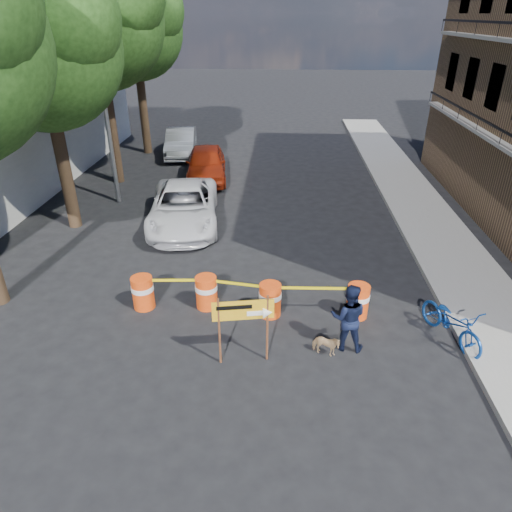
# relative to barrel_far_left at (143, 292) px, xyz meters

# --- Properties ---
(ground) EXTENTS (120.00, 120.00, 0.00)m
(ground) POSITION_rel_barrel_far_left_xyz_m (2.83, -1.97, -0.47)
(ground) COLOR black
(ground) RESTS_ON ground
(sidewalk_east) EXTENTS (2.40, 40.00, 0.15)m
(sidewalk_east) POSITION_rel_barrel_far_left_xyz_m (9.03, 4.03, -0.40)
(sidewalk_east) COLOR gray
(sidewalk_east) RESTS_ON ground
(tree_mid_a) EXTENTS (5.25, 5.00, 8.68)m
(tree_mid_a) POSITION_rel_barrel_far_left_xyz_m (-3.91, 5.03, 5.53)
(tree_mid_a) COLOR #332316
(tree_mid_a) RESTS_ON ground
(tree_mid_b) EXTENTS (5.67, 5.40, 9.62)m
(tree_mid_b) POSITION_rel_barrel_far_left_xyz_m (-3.90, 10.03, 6.24)
(tree_mid_b) COLOR #332316
(tree_mid_b) RESTS_ON ground
(tree_far) EXTENTS (5.04, 4.80, 8.84)m
(tree_far) POSITION_rel_barrel_far_left_xyz_m (-3.91, 15.03, 5.74)
(tree_far) COLOR #332316
(tree_far) RESTS_ON ground
(streetlamp) EXTENTS (1.25, 0.18, 8.00)m
(streetlamp) POSITION_rel_barrel_far_left_xyz_m (-3.10, 7.53, 3.90)
(streetlamp) COLOR gray
(streetlamp) RESTS_ON ground
(barrel_far_left) EXTENTS (0.58, 0.58, 0.90)m
(barrel_far_left) POSITION_rel_barrel_far_left_xyz_m (0.00, 0.00, 0.00)
(barrel_far_left) COLOR #EA410D
(barrel_far_left) RESTS_ON ground
(barrel_mid_left) EXTENTS (0.58, 0.58, 0.90)m
(barrel_mid_left) POSITION_rel_barrel_far_left_xyz_m (1.66, 0.11, 0.00)
(barrel_mid_left) COLOR #EA410D
(barrel_mid_left) RESTS_ON ground
(barrel_mid_right) EXTENTS (0.58, 0.58, 0.90)m
(barrel_mid_right) POSITION_rel_barrel_far_left_xyz_m (3.34, -0.15, 0.00)
(barrel_mid_right) COLOR #EA410D
(barrel_mid_right) RESTS_ON ground
(barrel_far_right) EXTENTS (0.58, 0.58, 0.90)m
(barrel_far_right) POSITION_rel_barrel_far_left_xyz_m (5.56, -0.08, 0.00)
(barrel_far_right) COLOR #EA410D
(barrel_far_right) RESTS_ON ground
(detour_sign) EXTENTS (1.31, 0.33, 1.71)m
(detour_sign) POSITION_rel_barrel_far_left_xyz_m (2.97, -1.95, 0.77)
(detour_sign) COLOR #592D19
(detour_sign) RESTS_ON ground
(pedestrian) EXTENTS (0.89, 0.73, 1.67)m
(pedestrian) POSITION_rel_barrel_far_left_xyz_m (5.14, -1.35, 0.36)
(pedestrian) COLOR black
(pedestrian) RESTS_ON ground
(bicycle) EXTENTS (1.05, 1.23, 1.98)m
(bicycle) POSITION_rel_barrel_far_left_xyz_m (7.63, -0.94, 0.52)
(bicycle) COLOR #13429A
(bicycle) RESTS_ON ground
(dog) EXTENTS (0.71, 0.49, 0.55)m
(dog) POSITION_rel_barrel_far_left_xyz_m (4.65, -1.67, -0.20)
(dog) COLOR tan
(dog) RESTS_ON ground
(suv_white) EXTENTS (3.05, 5.43, 1.43)m
(suv_white) POSITION_rel_barrel_far_left_xyz_m (0.03, 5.37, 0.25)
(suv_white) COLOR silver
(suv_white) RESTS_ON ground
(sedan_red) EXTENTS (2.35, 4.62, 1.51)m
(sedan_red) POSITION_rel_barrel_far_left_xyz_m (0.03, 10.61, 0.28)
(sedan_red) COLOR maroon
(sedan_red) RESTS_ON ground
(sedan_silver) EXTENTS (2.06, 4.45, 1.41)m
(sedan_silver) POSITION_rel_barrel_far_left_xyz_m (-1.97, 14.59, 0.24)
(sedan_silver) COLOR #9EA0A5
(sedan_silver) RESTS_ON ground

